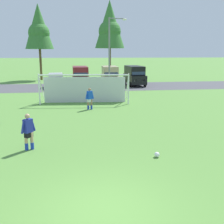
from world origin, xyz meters
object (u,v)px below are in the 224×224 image
at_px(soccer_goal, 85,88).
at_px(parked_car_slot_far_left, 56,80).
at_px(street_lamp, 111,54).
at_px(player_striker_near, 90,99).
at_px(parked_car_slot_center, 135,75).
at_px(soccer_ball, 157,155).
at_px(parked_car_slot_center_left, 110,76).
at_px(player_winger_right, 28,132).
at_px(parked_car_slot_left, 80,76).

height_order(soccer_goal, parked_car_slot_far_left, soccer_goal).
height_order(parked_car_slot_far_left, street_lamp, street_lamp).
height_order(soccer_goal, player_striker_near, soccer_goal).
bearing_deg(soccer_goal, parked_car_slot_center, 59.32).
xyz_separation_m(soccer_ball, parked_car_slot_center_left, (1.10, 23.94, 1.23)).
bearing_deg(player_striker_near, soccer_goal, 95.37).
bearing_deg(soccer_goal, parked_car_slot_center_left, 72.21).
bearing_deg(soccer_ball, parked_car_slot_center_left, 87.36).
xyz_separation_m(soccer_goal, parked_car_slot_far_left, (-3.18, 11.16, -0.42)).
bearing_deg(street_lamp, parked_car_slot_center, 55.04).
relative_size(player_striker_near, player_winger_right, 1.00).
bearing_deg(soccer_ball, player_winger_right, 163.18).
bearing_deg(parked_car_slot_left, player_winger_right, -96.99).
relative_size(soccer_goal, street_lamp, 0.97).
xyz_separation_m(parked_car_slot_far_left, parked_car_slot_center, (10.08, 0.48, 0.47)).
bearing_deg(parked_car_slot_left, soccer_ball, -83.68).
distance_m(soccer_ball, player_striker_near, 10.17).
relative_size(soccer_ball, player_winger_right, 0.13).
distance_m(player_striker_near, street_lamp, 9.94).
bearing_deg(soccer_goal, parked_car_slot_left, 90.75).
bearing_deg(street_lamp, parked_car_slot_far_left, 141.26).
height_order(player_striker_near, player_winger_right, same).
xyz_separation_m(soccer_ball, player_striker_near, (-2.23, 9.89, 0.71)).
height_order(player_winger_right, parked_car_slot_left, parked_car_slot_left).
distance_m(soccer_ball, street_lamp, 19.29).
bearing_deg(parked_car_slot_far_left, parked_car_slot_center, 2.70).
relative_size(player_winger_right, parked_car_slot_center_left, 0.34).
xyz_separation_m(player_striker_near, parked_car_slot_left, (-0.41, 13.96, 0.52)).
bearing_deg(parked_car_slot_far_left, player_winger_right, -89.21).
bearing_deg(parked_car_slot_center_left, player_winger_right, -106.17).
distance_m(soccer_ball, parked_car_slot_center_left, 24.00).
xyz_separation_m(soccer_ball, soccer_goal, (-2.50, 12.72, 1.18)).
bearing_deg(player_winger_right, parked_car_slot_left, 83.01).
xyz_separation_m(player_winger_right, parked_car_slot_center_left, (6.47, 22.32, 0.52)).
bearing_deg(parked_car_slot_left, parked_car_slot_center, 4.14).
bearing_deg(street_lamp, player_striker_near, -107.33).
relative_size(soccer_ball, parked_car_slot_far_left, 0.05).
height_order(soccer_ball, player_winger_right, player_winger_right).
distance_m(parked_car_slot_far_left, parked_car_slot_center, 10.10).
bearing_deg(parked_car_slot_center, player_winger_right, -113.26).
bearing_deg(street_lamp, parked_car_slot_center_left, 84.01).
xyz_separation_m(soccer_goal, player_striker_near, (0.27, -2.83, -0.47)).
xyz_separation_m(soccer_goal, player_winger_right, (-2.87, -11.10, -0.47)).
distance_m(soccer_goal, player_winger_right, 11.47).
xyz_separation_m(soccer_ball, street_lamp, (0.57, 18.87, 3.92)).
bearing_deg(street_lamp, soccer_ball, -91.74).
distance_m(player_winger_right, parked_car_slot_center, 24.75).
xyz_separation_m(soccer_goal, parked_car_slot_center, (6.90, 11.64, 0.05)).
xyz_separation_m(parked_car_slot_far_left, parked_car_slot_center_left, (6.78, 0.06, 0.47)).
relative_size(soccer_ball, soccer_goal, 0.03).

